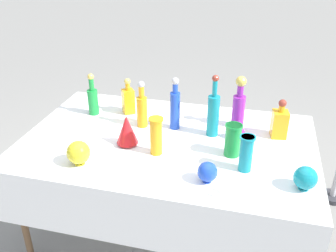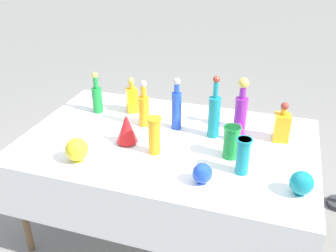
{
  "view_description": "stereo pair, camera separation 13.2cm",
  "coord_description": "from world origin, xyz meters",
  "views": [
    {
      "loc": [
        0.52,
        -2.05,
        1.98
      ],
      "look_at": [
        0.0,
        0.0,
        0.86
      ],
      "focal_mm": 40.0,
      "sensor_mm": 36.0,
      "label": 1
    },
    {
      "loc": [
        0.65,
        -2.01,
        1.98
      ],
      "look_at": [
        0.0,
        0.0,
        0.86
      ],
      "focal_mm": 40.0,
      "sensor_mm": 36.0,
      "label": 2
    }
  ],
  "objects": [
    {
      "name": "price_tag_left",
      "position": [
        0.39,
        -0.51,
        0.78
      ],
      "size": [
        0.05,
        0.02,
        0.05
      ],
      "primitive_type": "cube",
      "rotation": [
        -0.21,
        0.0,
        -0.19
      ],
      "color": "white",
      "rests_on": "display_table"
    },
    {
      "name": "tall_bottle_0",
      "position": [
        0.01,
        0.17,
        0.92
      ],
      "size": [
        0.07,
        0.07,
        0.37
      ],
      "color": "blue",
      "rests_on": "display_table"
    },
    {
      "name": "square_decanter_1",
      "position": [
        0.69,
        0.22,
        0.86
      ],
      "size": [
        0.11,
        0.11,
        0.26
      ],
      "color": "orange",
      "rests_on": "display_table"
    },
    {
      "name": "tall_bottle_4",
      "position": [
        -0.22,
        0.14,
        0.89
      ],
      "size": [
        0.07,
        0.07,
        0.33
      ],
      "color": "orange",
      "rests_on": "display_table"
    },
    {
      "name": "fluted_vase_1",
      "position": [
        -0.24,
        -0.12,
        0.86
      ],
      "size": [
        0.14,
        0.14,
        0.2
      ],
      "color": "red",
      "rests_on": "display_table"
    },
    {
      "name": "tall_bottle_1",
      "position": [
        -0.63,
        0.24,
        0.88
      ],
      "size": [
        0.07,
        0.07,
        0.31
      ],
      "color": "#198C38",
      "rests_on": "display_table"
    },
    {
      "name": "slender_vase_2",
      "position": [
        0.51,
        -0.23,
        0.88
      ],
      "size": [
        0.09,
        0.09,
        0.22
      ],
      "color": "teal",
      "rests_on": "display_table"
    },
    {
      "name": "round_bowl_2",
      "position": [
        0.82,
        -0.33,
        0.83
      ],
      "size": [
        0.12,
        0.12,
        0.13
      ],
      "color": "teal",
      "rests_on": "display_table"
    },
    {
      "name": "round_bowl_1",
      "position": [
        0.32,
        -0.39,
        0.82
      ],
      "size": [
        0.11,
        0.11,
        0.12
      ],
      "color": "blue",
      "rests_on": "display_table"
    },
    {
      "name": "square_decanter_0",
      "position": [
        -0.38,
        0.32,
        0.87
      ],
      "size": [
        0.11,
        0.11,
        0.27
      ],
      "color": "orange",
      "rests_on": "display_table"
    },
    {
      "name": "slender_vase_0",
      "position": [
        0.42,
        -0.08,
        0.87
      ],
      "size": [
        0.1,
        0.1,
        0.2
      ],
      "color": "#198C38",
      "rests_on": "display_table"
    },
    {
      "name": "ground_plane",
      "position": [
        0.0,
        0.0,
        0.0
      ],
      "size": [
        40.0,
        40.0,
        0.0
      ],
      "primitive_type": "plane",
      "color": "gray"
    },
    {
      "name": "round_bowl_0",
      "position": [
        -0.43,
        -0.4,
        0.84
      ],
      "size": [
        0.14,
        0.14,
        0.15
      ],
      "color": "yellow",
      "rests_on": "display_table"
    },
    {
      "name": "tall_bottle_3",
      "position": [
        0.27,
        0.14,
        0.92
      ],
      "size": [
        0.08,
        0.08,
        0.42
      ],
      "color": "teal",
      "rests_on": "display_table"
    },
    {
      "name": "display_table",
      "position": [
        0.0,
        -0.04,
        0.7
      ],
      "size": [
        1.88,
        1.19,
        0.76
      ],
      "color": "white",
      "rests_on": "ground"
    },
    {
      "name": "tall_bottle_2",
      "position": [
        0.42,
        0.3,
        0.92
      ],
      "size": [
        0.09,
        0.09,
        0.37
      ],
      "color": "purple",
      "rests_on": "display_table"
    },
    {
      "name": "fluted_vase_0",
      "position": [
        0.44,
        0.13,
        0.84
      ],
      "size": [
        0.13,
        0.13,
        0.14
      ],
      "color": "purple",
      "rests_on": "display_table"
    },
    {
      "name": "slender_vase_1",
      "position": [
        -0.03,
        -0.18,
        0.89
      ],
      "size": [
        0.09,
        0.09,
        0.24
      ],
      "color": "orange",
      "rests_on": "display_table"
    }
  ]
}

